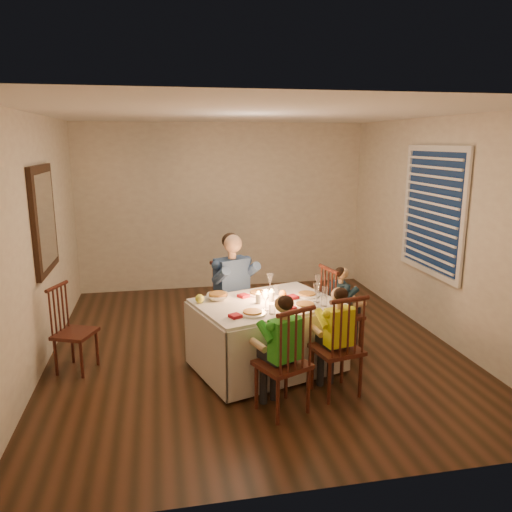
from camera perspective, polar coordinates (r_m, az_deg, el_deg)
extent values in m
plane|color=black|center=(5.89, -0.36, -10.18)|extent=(5.00, 5.00, 0.00)
cube|color=beige|center=(5.56, -23.83, 1.32)|extent=(0.02, 5.00, 2.60)
cube|color=beige|center=(6.32, 20.12, 2.93)|extent=(0.02, 5.00, 2.60)
cube|color=beige|center=(7.95, -3.76, 5.61)|extent=(4.50, 0.02, 2.60)
plane|color=white|center=(5.42, -0.40, 15.98)|extent=(5.00, 5.00, 0.00)
cube|color=silver|center=(5.08, 1.22, -5.48)|extent=(1.59, 1.34, 0.04)
cube|color=silver|center=(5.60, -1.34, -7.41)|extent=(1.34, 0.44, 0.67)
cube|color=silver|center=(4.81, 4.19, -11.01)|extent=(1.34, 0.44, 0.67)
cube|color=silver|center=(5.55, 7.45, -7.72)|extent=(0.32, 0.97, 0.67)
cube|color=silver|center=(4.92, -5.91, -10.48)|extent=(0.32, 0.97, 0.67)
cylinder|color=white|center=(5.30, 0.29, -4.33)|extent=(0.33, 0.33, 0.02)
cylinder|color=white|center=(4.72, -0.41, -6.57)|extent=(0.33, 0.33, 0.02)
cylinder|color=white|center=(4.96, 5.63, -5.65)|extent=(0.33, 0.33, 0.02)
cylinder|color=white|center=(5.29, 5.85, -4.45)|extent=(0.33, 0.33, 0.02)
cylinder|color=white|center=(5.01, 0.26, -4.89)|extent=(0.06, 0.06, 0.10)
cylinder|color=white|center=(5.09, 1.79, -4.63)|extent=(0.06, 0.06, 0.10)
sphere|color=yellow|center=(5.06, -6.45, -4.87)|extent=(0.09, 0.09, 0.09)
sphere|color=orange|center=(5.21, 3.08, -4.32)|extent=(0.08, 0.08, 0.08)
imported|color=white|center=(5.15, -4.39, -4.67)|extent=(0.26, 0.26, 0.06)
cube|color=black|center=(5.81, -23.10, 3.86)|extent=(0.05, 0.95, 1.15)
cube|color=white|center=(5.80, -22.83, 3.87)|extent=(0.01, 0.78, 0.98)
cube|color=#0D1C37|center=(6.37, 19.65, 4.86)|extent=(0.01, 1.20, 1.40)
cube|color=white|center=(6.36, 19.53, 4.86)|extent=(0.03, 1.34, 1.54)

